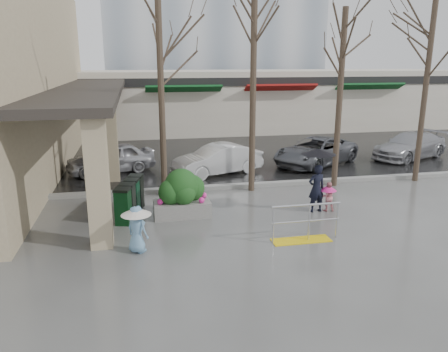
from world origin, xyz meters
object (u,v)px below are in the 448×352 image
object	(u,v)px
tree_mideast	(343,55)
car_a	(111,158)
handrail	(304,227)
child_blue	(137,224)
car_b	(218,160)
child_pink	(328,194)
car_c	(316,151)
car_d	(410,146)
planter	(182,194)
tree_midwest	(254,43)
tree_west	(160,48)
woman	(317,174)
news_boxes	(130,198)
tree_east	(431,41)

from	to	relation	value
tree_mideast	car_a	distance (m)	10.23
handrail	tree_mideast	xyz separation A→B (m)	(3.14, 4.80, 4.48)
child_blue	car_b	world-z (taller)	car_b
child_pink	car_c	bearing A→B (deg)	-99.82
car_d	tree_mideast	bearing A→B (deg)	-80.02
planter	tree_midwest	bearing A→B (deg)	38.52
tree_mideast	tree_west	bearing A→B (deg)	-180.00
tree_west	car_c	bearing A→B (deg)	25.37
child_blue	car_c	size ratio (longest dim) A/B	0.27
tree_west	tree_midwest	size ratio (longest dim) A/B	0.97
car_b	handrail	bearing A→B (deg)	-11.93
tree_west	woman	size ratio (longest dim) A/B	3.24
car_b	woman	bearing A→B (deg)	3.23
handrail	tree_midwest	xyz separation A→B (m)	(-0.16, 4.80, 4.86)
tree_west	child_blue	distance (m)	6.44
car_c	handrail	bearing A→B (deg)	-57.84
tree_mideast	car_c	size ratio (longest dim) A/B	1.43
tree_mideast	car_c	distance (m)	5.46
child_pink	child_blue	size ratio (longest dim) A/B	0.78
news_boxes	child_pink	bearing A→B (deg)	7.36
car_d	car_c	bearing A→B (deg)	-109.28
child_pink	car_d	bearing A→B (deg)	-128.62
child_blue	car_d	distance (m)	15.66
child_pink	car_a	distance (m)	9.53
car_b	tree_east	bearing A→B (deg)	51.99
car_c	car_a	bearing A→B (deg)	-125.30
news_boxes	tree_east	bearing A→B (deg)	24.33
tree_west	car_a	distance (m)	6.18
handrail	tree_west	xyz separation A→B (m)	(-3.36, 4.80, 4.71)
news_boxes	planter	bearing A→B (deg)	1.25
handrail	woman	distance (m)	2.59
tree_east	child_pink	size ratio (longest dim) A/B	7.61
tree_midwest	news_boxes	bearing A→B (deg)	-157.04
tree_west	car_d	xyz separation A→B (m)	(12.22, 3.74, -4.45)
tree_mideast	woman	xyz separation A→B (m)	(-1.91, -2.69, -3.61)
woman	news_boxes	distance (m)	5.88
tree_west	car_c	world-z (taller)	tree_west
tree_east	child_blue	xyz separation A→B (m)	(-11.00, -4.65, -4.65)
tree_mideast	tree_east	world-z (taller)	tree_east
tree_west	car_c	xyz separation A→B (m)	(7.16, 3.39, -4.45)
tree_midwest	news_boxes	distance (m)	6.68
handrail	news_boxes	bearing A→B (deg)	147.12
handrail	child_pink	world-z (taller)	handrail
tree_east	news_boxes	xyz separation A→B (m)	(-11.19, -1.86, -4.83)
tree_midwest	tree_east	distance (m)	6.80
child_pink	tree_mideast	bearing A→B (deg)	-109.51
tree_midwest	woman	distance (m)	5.01
car_c	car_d	distance (m)	5.08
planter	tree_east	bearing A→B (deg)	13.12
news_boxes	child_blue	bearing A→B (deg)	-71.24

